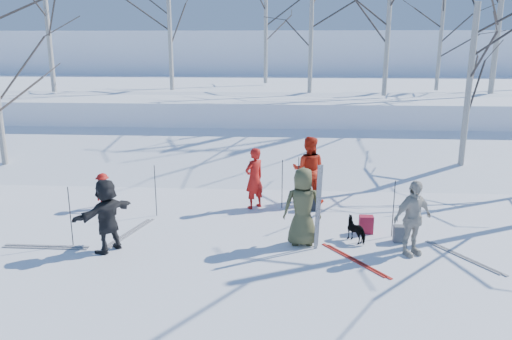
# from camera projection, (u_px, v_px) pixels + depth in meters

# --- Properties ---
(ground) EXTENTS (120.00, 120.00, 0.00)m
(ground) POSITION_uv_depth(u_px,v_px,m) (252.00, 243.00, 11.13)
(ground) COLOR white
(ground) RESTS_ON ground
(snow_ramp) EXTENTS (70.00, 9.49, 4.12)m
(snow_ramp) POSITION_uv_depth(u_px,v_px,m) (266.00, 162.00, 17.85)
(snow_ramp) COLOR white
(snow_ramp) RESTS_ON ground
(snow_plateau) EXTENTS (70.00, 18.00, 2.20)m
(snow_plateau) POSITION_uv_depth(u_px,v_px,m) (274.00, 104.00, 27.29)
(snow_plateau) COLOR white
(snow_plateau) RESTS_ON ground
(far_hill) EXTENTS (90.00, 30.00, 6.00)m
(far_hill) POSITION_uv_depth(u_px,v_px,m) (281.00, 66.00, 47.31)
(far_hill) COLOR white
(far_hill) RESTS_ON ground
(skier_olive_center) EXTENTS (0.88, 0.61, 1.74)m
(skier_olive_center) POSITION_uv_depth(u_px,v_px,m) (303.00, 207.00, 10.87)
(skier_olive_center) COLOR #45472A
(skier_olive_center) RESTS_ON ground
(skier_red_north) EXTENTS (0.71, 0.70, 1.65)m
(skier_red_north) POSITION_uv_depth(u_px,v_px,m) (254.00, 178.00, 13.28)
(skier_red_north) COLOR #AC1410
(skier_red_north) RESTS_ON ground
(skier_redor_behind) EXTENTS (1.01, 0.84, 1.87)m
(skier_redor_behind) POSITION_uv_depth(u_px,v_px,m) (309.00, 170.00, 13.71)
(skier_redor_behind) COLOR red
(skier_redor_behind) RESTS_ON ground
(skier_red_seated) EXTENTS (0.46, 0.68, 0.97)m
(skier_red_seated) POSITION_uv_depth(u_px,v_px,m) (103.00, 191.00, 13.32)
(skier_red_seated) COLOR #AC1410
(skier_red_seated) RESTS_ON ground
(skier_cream_east) EXTENTS (1.02, 0.81, 1.62)m
(skier_cream_east) POSITION_uv_depth(u_px,v_px,m) (413.00, 218.00, 10.35)
(skier_cream_east) COLOR beige
(skier_cream_east) RESTS_ON ground
(skier_grey_west) EXTENTS (1.18, 1.51, 1.60)m
(skier_grey_west) POSITION_uv_depth(u_px,v_px,m) (107.00, 215.00, 10.55)
(skier_grey_west) COLOR black
(skier_grey_west) RESTS_ON ground
(dog) EXTENTS (0.63, 0.69, 0.54)m
(dog) POSITION_uv_depth(u_px,v_px,m) (357.00, 230.00, 11.19)
(dog) COLOR black
(dog) RESTS_ON ground
(upright_ski_left) EXTENTS (0.09, 0.16, 1.90)m
(upright_ski_left) POSITION_uv_depth(u_px,v_px,m) (317.00, 208.00, 10.54)
(upright_ski_left) COLOR silver
(upright_ski_left) RESTS_ON ground
(upright_ski_right) EXTENTS (0.12, 0.23, 1.89)m
(upright_ski_right) POSITION_uv_depth(u_px,v_px,m) (319.00, 207.00, 10.64)
(upright_ski_right) COLOR silver
(upright_ski_right) RESTS_ON ground
(ski_pair_a) EXTENTS (1.99, 2.09, 0.02)m
(ski_pair_a) POSITION_uv_depth(u_px,v_px,m) (355.00, 260.00, 10.25)
(ski_pair_a) COLOR red
(ski_pair_a) RESTS_ON ground
(ski_pair_b) EXTENTS (0.21, 1.90, 0.02)m
(ski_pair_b) POSITION_uv_depth(u_px,v_px,m) (46.00, 247.00, 10.90)
(ski_pair_b) COLOR silver
(ski_pair_b) RESTS_ON ground
(ski_pair_c) EXTENTS (1.15, 2.00, 0.02)m
(ski_pair_c) POSITION_uv_depth(u_px,v_px,m) (130.00, 233.00, 11.71)
(ski_pair_c) COLOR silver
(ski_pair_c) RESTS_ON ground
(ski_pair_d) EXTENTS (1.90, 2.08, 0.02)m
(ski_pair_d) POSITION_uv_depth(u_px,v_px,m) (464.00, 257.00, 10.38)
(ski_pair_d) COLOR silver
(ski_pair_d) RESTS_ON ground
(ski_pole_a) EXTENTS (0.02, 0.02, 1.34)m
(ski_pole_a) POSITION_uv_depth(u_px,v_px,m) (393.00, 209.00, 11.34)
(ski_pole_a) COLOR black
(ski_pole_a) RESTS_ON ground
(ski_pole_b) EXTENTS (0.02, 0.02, 1.34)m
(ski_pole_b) POSITION_uv_depth(u_px,v_px,m) (70.00, 216.00, 10.86)
(ski_pole_b) COLOR black
(ski_pole_b) RESTS_ON ground
(ski_pole_c) EXTENTS (0.02, 0.02, 1.34)m
(ski_pole_c) POSITION_uv_depth(u_px,v_px,m) (415.00, 217.00, 10.85)
(ski_pole_c) COLOR black
(ski_pole_c) RESTS_ON ground
(ski_pole_d) EXTENTS (0.02, 0.02, 1.34)m
(ski_pole_d) POSITION_uv_depth(u_px,v_px,m) (298.00, 181.00, 13.58)
(ski_pole_d) COLOR black
(ski_pole_d) RESTS_ON ground
(ski_pole_e) EXTENTS (0.02, 0.02, 1.34)m
(ski_pole_e) POSITION_uv_depth(u_px,v_px,m) (282.00, 184.00, 13.28)
(ski_pole_e) COLOR black
(ski_pole_e) RESTS_ON ground
(ski_pole_f) EXTENTS (0.02, 0.02, 1.34)m
(ski_pole_f) POSITION_uv_depth(u_px,v_px,m) (155.00, 191.00, 12.72)
(ski_pole_f) COLOR black
(ski_pole_f) RESTS_ON ground
(backpack_red) EXTENTS (0.32, 0.22, 0.42)m
(backpack_red) POSITION_uv_depth(u_px,v_px,m) (366.00, 225.00, 11.67)
(backpack_red) COLOR maroon
(backpack_red) RESTS_ON ground
(backpack_grey) EXTENTS (0.30, 0.20, 0.38)m
(backpack_grey) POSITION_uv_depth(u_px,v_px,m) (400.00, 234.00, 11.16)
(backpack_grey) COLOR #53555A
(backpack_grey) RESTS_ON ground
(backpack_dark) EXTENTS (0.34, 0.24, 0.40)m
(backpack_dark) POSITION_uv_depth(u_px,v_px,m) (311.00, 203.00, 13.26)
(backpack_dark) COLOR black
(backpack_dark) RESTS_ON ground
(birch_plateau_a) EXTENTS (5.26, 5.26, 6.66)m
(birch_plateau_a) POSITION_uv_depth(u_px,v_px,m) (46.00, 12.00, 21.03)
(birch_plateau_a) COLOR silver
(birch_plateau_a) RESTS_ON snow_plateau
(birch_plateau_b) EXTENTS (3.52, 3.52, 4.17)m
(birch_plateau_b) POSITION_uv_depth(u_px,v_px,m) (440.00, 43.00, 21.96)
(birch_plateau_b) COLOR silver
(birch_plateau_b) RESTS_ON snow_plateau
(birch_plateau_e) EXTENTS (4.66, 4.66, 5.81)m
(birch_plateau_e) POSITION_uv_depth(u_px,v_px,m) (389.00, 21.00, 19.62)
(birch_plateau_e) COLOR silver
(birch_plateau_e) RESTS_ON snow_plateau
(birch_plateau_f) EXTENTS (4.91, 4.91, 6.16)m
(birch_plateau_f) POSITION_uv_depth(u_px,v_px,m) (266.00, 22.00, 25.47)
(birch_plateau_f) COLOR silver
(birch_plateau_f) RESTS_ON snow_plateau
(birch_plateau_g) EXTENTS (4.47, 4.47, 5.53)m
(birch_plateau_g) POSITION_uv_depth(u_px,v_px,m) (170.00, 27.00, 21.97)
(birch_plateau_g) COLOR silver
(birch_plateau_g) RESTS_ON snow_plateau
(birch_plateau_h) EXTENTS (4.37, 4.37, 5.39)m
(birch_plateau_h) POSITION_uv_depth(u_px,v_px,m) (311.00, 28.00, 20.80)
(birch_plateau_h) COLOR silver
(birch_plateau_h) RESTS_ON snow_plateau
(birch_edge_e) EXTENTS (4.46, 4.46, 5.51)m
(birch_edge_e) POSITION_uv_depth(u_px,v_px,m) (468.00, 94.00, 15.57)
(birch_edge_e) COLOR silver
(birch_edge_e) RESTS_ON ground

